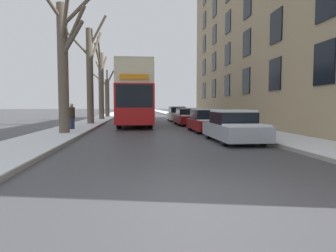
{
  "coord_description": "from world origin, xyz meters",
  "views": [
    {
      "loc": [
        -1.26,
        -4.6,
        1.53
      ],
      "look_at": [
        0.74,
        14.07,
        0.28
      ],
      "focal_mm": 32.0,
      "sensor_mm": 36.0,
      "label": 1
    }
  ],
  "objects_px": {
    "parked_car_0": "(234,127)",
    "bare_tree_left_0": "(64,62)",
    "bare_tree_left_1": "(90,72)",
    "parked_car_3": "(177,114)",
    "double_decker_bus": "(135,93)",
    "pedestrian_left_sidewalk": "(72,116)",
    "parked_car_1": "(206,121)",
    "bare_tree_left_3": "(107,96)",
    "bare_tree_left_2": "(101,82)",
    "parked_car_2": "(187,117)"
  },
  "relations": [
    {
      "from": "bare_tree_left_1",
      "to": "bare_tree_left_3",
      "type": "bearing_deg",
      "value": 90.6
    },
    {
      "from": "bare_tree_left_1",
      "to": "double_decker_bus",
      "type": "xyz_separation_m",
      "value": [
        3.54,
        -0.46,
        -1.61
      ]
    },
    {
      "from": "pedestrian_left_sidewalk",
      "to": "parked_car_3",
      "type": "bearing_deg",
      "value": -170.96
    },
    {
      "from": "parked_car_3",
      "to": "pedestrian_left_sidewalk",
      "type": "distance_m",
      "value": 14.16
    },
    {
      "from": "parked_car_3",
      "to": "bare_tree_left_1",
      "type": "bearing_deg",
      "value": -144.25
    },
    {
      "from": "bare_tree_left_1",
      "to": "pedestrian_left_sidewalk",
      "type": "bearing_deg",
      "value": -91.88
    },
    {
      "from": "parked_car_3",
      "to": "pedestrian_left_sidewalk",
      "type": "xyz_separation_m",
      "value": [
        -8.0,
        -11.68,
        0.25
      ]
    },
    {
      "from": "double_decker_bus",
      "to": "pedestrian_left_sidewalk",
      "type": "bearing_deg",
      "value": -123.75
    },
    {
      "from": "bare_tree_left_0",
      "to": "parked_car_3",
      "type": "xyz_separation_m",
      "value": [
        7.78,
        14.28,
        -3.11
      ]
    },
    {
      "from": "bare_tree_left_2",
      "to": "parked_car_2",
      "type": "xyz_separation_m",
      "value": [
        7.85,
        -8.64,
        -3.4
      ]
    },
    {
      "from": "bare_tree_left_1",
      "to": "parked_car_3",
      "type": "distance_m",
      "value": 10.24
    },
    {
      "from": "parked_car_1",
      "to": "pedestrian_left_sidewalk",
      "type": "height_order",
      "value": "pedestrian_left_sidewalk"
    },
    {
      "from": "parked_car_0",
      "to": "bare_tree_left_0",
      "type": "bearing_deg",
      "value": 156.26
    },
    {
      "from": "bare_tree_left_3",
      "to": "parked_car_1",
      "type": "bearing_deg",
      "value": -70.68
    },
    {
      "from": "bare_tree_left_0",
      "to": "pedestrian_left_sidewalk",
      "type": "xyz_separation_m",
      "value": [
        -0.23,
        2.6,
        -2.87
      ]
    },
    {
      "from": "bare_tree_left_3",
      "to": "parked_car_0",
      "type": "xyz_separation_m",
      "value": [
        7.97,
        -27.79,
        -2.27
      ]
    },
    {
      "from": "bare_tree_left_0",
      "to": "bare_tree_left_3",
      "type": "distance_m",
      "value": 24.39
    },
    {
      "from": "double_decker_bus",
      "to": "parked_car_2",
      "type": "distance_m",
      "value": 4.68
    },
    {
      "from": "bare_tree_left_2",
      "to": "parked_car_0",
      "type": "bearing_deg",
      "value": -68.78
    },
    {
      "from": "bare_tree_left_1",
      "to": "bare_tree_left_2",
      "type": "relative_size",
      "value": 1.01
    },
    {
      "from": "parked_car_1",
      "to": "parked_car_2",
      "type": "distance_m",
      "value": 6.51
    },
    {
      "from": "bare_tree_left_3",
      "to": "parked_car_3",
      "type": "bearing_deg",
      "value": -51.72
    },
    {
      "from": "bare_tree_left_2",
      "to": "pedestrian_left_sidewalk",
      "type": "bearing_deg",
      "value": -90.61
    },
    {
      "from": "bare_tree_left_1",
      "to": "pedestrian_left_sidewalk",
      "type": "xyz_separation_m",
      "value": [
        -0.2,
        -6.06,
        -3.27
      ]
    },
    {
      "from": "bare_tree_left_1",
      "to": "parked_car_0",
      "type": "bearing_deg",
      "value": -57.14
    },
    {
      "from": "parked_car_2",
      "to": "parked_car_0",
      "type": "bearing_deg",
      "value": -90.0
    },
    {
      "from": "parked_car_0",
      "to": "pedestrian_left_sidewalk",
      "type": "height_order",
      "value": "pedestrian_left_sidewalk"
    },
    {
      "from": "bare_tree_left_2",
      "to": "parked_car_2",
      "type": "bearing_deg",
      "value": -47.74
    },
    {
      "from": "bare_tree_left_3",
      "to": "parked_car_3",
      "type": "xyz_separation_m",
      "value": [
        7.97,
        -10.09,
        -2.22
      ]
    },
    {
      "from": "parked_car_0",
      "to": "parked_car_1",
      "type": "bearing_deg",
      "value": 90.0
    },
    {
      "from": "bare_tree_left_2",
      "to": "parked_car_3",
      "type": "height_order",
      "value": "bare_tree_left_2"
    },
    {
      "from": "bare_tree_left_0",
      "to": "bare_tree_left_2",
      "type": "relative_size",
      "value": 0.88
    },
    {
      "from": "bare_tree_left_1",
      "to": "parked_car_1",
      "type": "distance_m",
      "value": 11.08
    },
    {
      "from": "bare_tree_left_1",
      "to": "pedestrian_left_sidewalk",
      "type": "height_order",
      "value": "bare_tree_left_1"
    },
    {
      "from": "double_decker_bus",
      "to": "parked_car_3",
      "type": "relative_size",
      "value": 2.42
    },
    {
      "from": "bare_tree_left_0",
      "to": "bare_tree_left_1",
      "type": "height_order",
      "value": "bare_tree_left_1"
    },
    {
      "from": "bare_tree_left_1",
      "to": "bare_tree_left_3",
      "type": "xyz_separation_m",
      "value": [
        -0.16,
        15.71,
        -1.29
      ]
    },
    {
      "from": "pedestrian_left_sidewalk",
      "to": "bare_tree_left_0",
      "type": "bearing_deg",
      "value": 48.41
    },
    {
      "from": "bare_tree_left_0",
      "to": "bare_tree_left_1",
      "type": "distance_m",
      "value": 8.67
    },
    {
      "from": "parked_car_1",
      "to": "double_decker_bus",
      "type": "bearing_deg",
      "value": 123.04
    },
    {
      "from": "bare_tree_left_1",
      "to": "parked_car_2",
      "type": "relative_size",
      "value": 1.92
    },
    {
      "from": "bare_tree_left_2",
      "to": "parked_car_2",
      "type": "relative_size",
      "value": 1.9
    },
    {
      "from": "bare_tree_left_2",
      "to": "double_decker_bus",
      "type": "height_order",
      "value": "bare_tree_left_2"
    },
    {
      "from": "bare_tree_left_3",
      "to": "pedestrian_left_sidewalk",
      "type": "xyz_separation_m",
      "value": [
        -0.03,
        -21.77,
        -1.98
      ]
    },
    {
      "from": "bare_tree_left_2",
      "to": "parked_car_2",
      "type": "height_order",
      "value": "bare_tree_left_2"
    },
    {
      "from": "bare_tree_left_3",
      "to": "parked_car_1",
      "type": "relative_size",
      "value": 1.48
    },
    {
      "from": "double_decker_bus",
      "to": "parked_car_0",
      "type": "relative_size",
      "value": 2.58
    },
    {
      "from": "bare_tree_left_0",
      "to": "parked_car_3",
      "type": "bearing_deg",
      "value": 61.42
    },
    {
      "from": "bare_tree_left_0",
      "to": "parked_car_1",
      "type": "distance_m",
      "value": 8.56
    },
    {
      "from": "bare_tree_left_0",
      "to": "bare_tree_left_2",
      "type": "distance_m",
      "value": 16.8
    }
  ]
}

